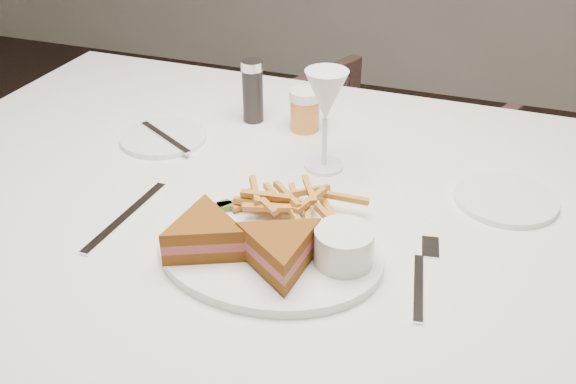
# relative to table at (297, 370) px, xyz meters

# --- Properties ---
(table) EXTENTS (1.47, 0.99, 0.75)m
(table) POSITION_rel_table_xyz_m (0.00, 0.00, 0.00)
(table) COLOR silver
(table) RESTS_ON ground
(chair_far) EXTENTS (0.80, 0.77, 0.63)m
(chair_far) POSITION_rel_table_xyz_m (-0.06, 0.84, -0.06)
(chair_far) COLOR #49332D
(chair_far) RESTS_ON ground
(table_setting) EXTENTS (0.78, 0.59, 0.18)m
(table_setting) POSITION_rel_table_xyz_m (-0.01, -0.04, 0.41)
(table_setting) COLOR white
(table_setting) RESTS_ON table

